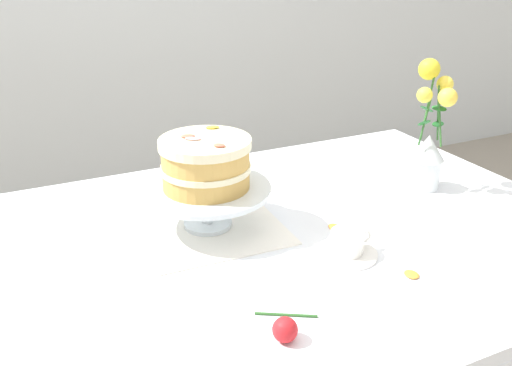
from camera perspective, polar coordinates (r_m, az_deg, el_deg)
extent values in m
cube|color=white|center=(1.27, 3.01, -5.62)|extent=(1.40, 1.00, 0.03)
cylinder|color=brown|center=(1.69, -23.23, -14.43)|extent=(0.06, 0.06, 0.71)
cylinder|color=brown|center=(2.04, 12.49, -6.15)|extent=(0.06, 0.06, 0.71)
cube|color=white|center=(1.29, -4.93, -4.40)|extent=(0.33, 0.33, 0.00)
cylinder|color=silver|center=(1.29, -4.94, -4.14)|extent=(0.11, 0.11, 0.01)
cylinder|color=silver|center=(1.27, -5.00, -2.44)|extent=(0.03, 0.03, 0.07)
cylinder|color=silver|center=(1.25, -5.07, -0.64)|extent=(0.29, 0.29, 0.01)
cylinder|color=tan|center=(1.24, -5.11, 0.45)|extent=(0.19, 0.19, 0.04)
cylinder|color=beige|center=(1.23, -5.16, 1.59)|extent=(0.20, 0.20, 0.01)
cylinder|color=tan|center=(1.22, -5.20, 2.75)|extent=(0.19, 0.19, 0.04)
cylinder|color=beige|center=(1.21, -5.25, 4.06)|extent=(0.20, 0.20, 0.02)
ellipsoid|color=#E56B51|center=(1.16, -3.76, 3.87)|extent=(0.03, 0.03, 0.01)
ellipsoid|color=#E56B51|center=(1.22, -6.97, 4.79)|extent=(0.04, 0.03, 0.01)
ellipsoid|color=yellow|center=(1.27, -4.47, 5.71)|extent=(0.04, 0.03, 0.01)
ellipsoid|color=pink|center=(1.21, -6.47, 4.55)|extent=(0.04, 0.04, 0.00)
cylinder|color=silver|center=(1.54, 16.88, 0.93)|extent=(0.08, 0.08, 0.08)
cone|color=silver|center=(1.51, 17.20, 3.51)|extent=(0.09, 0.09, 0.07)
cylinder|color=#2D6028|center=(1.50, 18.12, 6.78)|extent=(0.03, 0.01, 0.15)
sphere|color=yellow|center=(1.50, 18.76, 9.55)|extent=(0.04, 0.04, 0.04)
ellipsoid|color=#236B2D|center=(1.50, 18.11, 5.76)|extent=(0.05, 0.03, 0.01)
cylinder|color=#2D6028|center=(1.49, 17.15, 7.53)|extent=(0.01, 0.03, 0.18)
sphere|color=yellow|center=(1.48, 17.29, 11.05)|extent=(0.05, 0.05, 0.05)
ellipsoid|color=#236B2D|center=(1.49, 17.05, 7.25)|extent=(0.02, 0.04, 0.02)
cylinder|color=#2D6028|center=(1.47, 16.92, 6.21)|extent=(0.03, 0.01, 0.13)
sphere|color=yellow|center=(1.44, 16.86, 8.60)|extent=(0.04, 0.04, 0.04)
ellipsoid|color=#236B2D|center=(1.47, 16.81, 5.91)|extent=(0.05, 0.02, 0.02)
cylinder|color=#2D6028|center=(1.47, 18.29, 6.02)|extent=(0.01, 0.03, 0.13)
sphere|color=yellow|center=(1.45, 19.01, 8.28)|extent=(0.05, 0.05, 0.05)
ellipsoid|color=#236B2D|center=(1.47, 18.21, 7.26)|extent=(0.03, 0.05, 0.01)
cylinder|color=white|center=(1.19, 9.20, -7.12)|extent=(0.13, 0.13, 0.01)
cylinder|color=white|center=(1.17, 9.29, -5.96)|extent=(0.07, 0.07, 0.05)
torus|color=white|center=(1.20, 11.07, -5.38)|extent=(0.03, 0.01, 0.03)
cylinder|color=#2D6028|center=(1.00, 3.09, -13.30)|extent=(0.10, 0.06, 0.01)
sphere|color=red|center=(0.94, 2.99, -14.74)|extent=(0.04, 0.04, 0.04)
ellipsoid|color=orange|center=(1.29, 8.04, -4.48)|extent=(0.03, 0.04, 0.00)
ellipsoid|color=orange|center=(1.15, 15.62, -8.98)|extent=(0.03, 0.04, 0.01)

